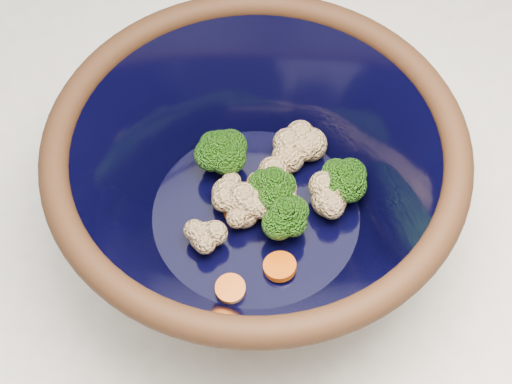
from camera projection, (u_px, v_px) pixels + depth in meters
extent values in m
cube|color=beige|center=(221.00, 353.00, 1.06)|extent=(1.20, 1.20, 0.90)
cylinder|color=black|center=(256.00, 228.00, 0.65)|extent=(0.20, 0.20, 0.01)
torus|color=black|center=(256.00, 144.00, 0.54)|extent=(0.33, 0.33, 0.02)
cylinder|color=black|center=(256.00, 214.00, 0.63)|extent=(0.18, 0.18, 0.00)
cylinder|color=#608442|center=(222.00, 163.00, 0.64)|extent=(0.01, 0.01, 0.02)
ellipsoid|color=#337215|center=(220.00, 147.00, 0.62)|extent=(0.04, 0.04, 0.04)
cylinder|color=#608442|center=(340.00, 190.00, 0.63)|extent=(0.01, 0.01, 0.02)
ellipsoid|color=#337215|center=(343.00, 176.00, 0.61)|extent=(0.04, 0.04, 0.03)
cylinder|color=#608442|center=(284.00, 227.00, 0.61)|extent=(0.01, 0.01, 0.02)
ellipsoid|color=#337215|center=(285.00, 213.00, 0.59)|extent=(0.04, 0.04, 0.03)
cylinder|color=#608442|center=(273.00, 198.00, 0.62)|extent=(0.01, 0.01, 0.02)
ellipsoid|color=#337215|center=(273.00, 183.00, 0.60)|extent=(0.04, 0.04, 0.03)
sphere|color=beige|center=(204.00, 237.00, 0.60)|extent=(0.03, 0.03, 0.03)
sphere|color=beige|center=(310.00, 144.00, 0.65)|extent=(0.03, 0.03, 0.03)
sphere|color=beige|center=(281.00, 199.00, 0.62)|extent=(0.03, 0.03, 0.03)
sphere|color=beige|center=(288.00, 157.00, 0.64)|extent=(0.03, 0.03, 0.03)
sphere|color=beige|center=(255.00, 200.00, 0.62)|extent=(0.03, 0.03, 0.03)
sphere|color=beige|center=(329.00, 200.00, 0.62)|extent=(0.03, 0.03, 0.03)
sphere|color=beige|center=(228.00, 193.00, 0.62)|extent=(0.03, 0.03, 0.03)
sphere|color=beige|center=(256.00, 201.00, 0.61)|extent=(0.03, 0.03, 0.03)
sphere|color=beige|center=(244.00, 213.00, 0.61)|extent=(0.03, 0.03, 0.03)
sphere|color=beige|center=(270.00, 186.00, 0.62)|extent=(0.03, 0.03, 0.03)
cylinder|color=#D95F09|center=(270.00, 198.00, 0.63)|extent=(0.02, 0.02, 0.01)
cylinder|color=#D95F09|center=(242.00, 209.00, 0.62)|extent=(0.03, 0.03, 0.01)
cylinder|color=#D95F09|center=(230.00, 289.00, 0.58)|extent=(0.03, 0.03, 0.01)
cylinder|color=#D95F09|center=(280.00, 267.00, 0.59)|extent=(0.03, 0.03, 0.01)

